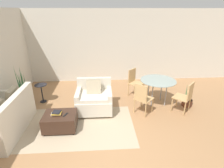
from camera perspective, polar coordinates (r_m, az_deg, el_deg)
ground_plane at (r=3.86m, az=-0.83°, el=-20.81°), size 20.00×20.00×0.00m
wall_back at (r=6.90m, az=-2.67°, el=12.05°), size 12.00×0.06×2.75m
area_rug at (r=4.57m, az=-11.04°, el=-13.24°), size 2.77×1.74×0.01m
couch at (r=4.82m, az=-31.32°, el=-9.84°), size 0.84×1.70×0.94m
armchair at (r=4.95m, az=-5.84°, el=-4.97°), size 0.99×0.84×0.92m
ottoman at (r=4.47m, az=-16.52°, el=-11.44°), size 0.76×0.60×0.40m
book_stack at (r=4.37m, az=-17.69°, el=-9.06°), size 0.25×0.20×0.08m
tv_remote_primary at (r=4.31m, az=-14.94°, el=-9.66°), size 0.11×0.17×0.01m
potted_plant at (r=5.99m, az=-26.75°, el=-3.58°), size 0.43×0.43×1.25m
side_table at (r=5.80m, az=-22.02°, el=-1.85°), size 0.36×0.36×0.58m
dining_table at (r=5.41m, az=14.76°, el=0.32°), size 1.05×1.05×0.75m
dining_chair_near_left at (r=4.78m, az=9.89°, el=-4.20°), size 0.59×0.59×0.90m
dining_chair_near_right at (r=5.19m, az=22.88°, el=-3.53°), size 0.59×0.59×0.90m
dining_chair_far_left at (r=5.85m, az=7.28°, el=1.11°), size 0.59×0.59×0.90m
potted_plant_small at (r=5.74m, az=23.35°, el=-4.98°), size 0.30×0.30×0.68m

